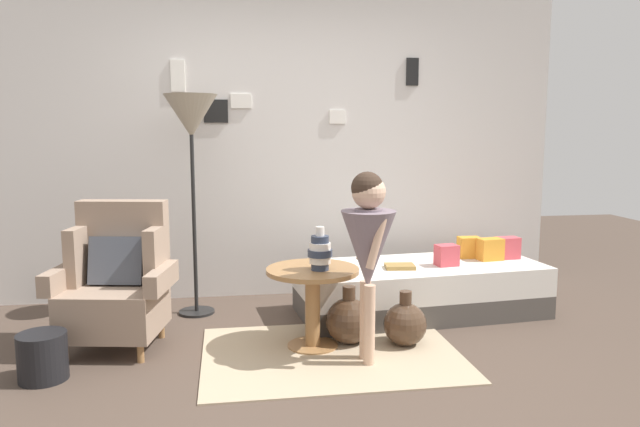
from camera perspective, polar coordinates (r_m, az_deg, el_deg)
The scene contains 17 objects.
ground_plane at distance 3.60m, azimuth -0.01°, elevation -15.72°, with size 12.00×12.00×0.00m, color #4C3D33.
gallery_wall at distance 5.23m, azimuth -3.35°, elevation 6.39°, with size 4.80×0.12×2.60m.
rug at distance 3.99m, azimuth 1.08°, elevation -13.24°, with size 1.66×1.22×0.01m, color tan.
armchair at distance 4.24m, azimuth -18.79°, elevation -6.21°, with size 0.83×0.69×0.97m.
daybed at distance 4.83m, azimuth 9.55°, elevation -7.10°, with size 1.97×0.97×0.40m.
pillow_head at distance 5.13m, azimuth 17.43°, elevation -3.15°, with size 0.18×0.12×0.18m, color #D64C56.
pillow_mid at distance 5.04m, azimuth 15.92°, elevation -3.30°, with size 0.19×0.12×0.18m, color orange.
pillow_back at distance 5.08m, azimuth 14.02°, elevation -3.15°, with size 0.17×0.12×0.17m, color orange.
pillow_extra at distance 4.75m, azimuth 11.98°, elevation -3.92°, with size 0.16×0.12×0.16m, color #D64C56.
side_table at distance 3.99m, azimuth -0.71°, elevation -7.32°, with size 0.61×0.61×0.54m.
vase_striped at distance 3.88m, azimuth -0.00°, elevation -3.69°, with size 0.16×0.16×0.28m.
floor_lamp at distance 4.71m, azimuth -12.19°, elevation 8.34°, with size 0.41×0.41×1.72m.
person_child at distance 3.66m, azimuth 4.61°, elevation -2.64°, with size 0.34×0.34×1.20m.
book_on_daybed at distance 4.61m, azimuth 7.62°, elevation -5.03°, with size 0.22×0.16×0.03m, color #A07B3E.
demijohn_near at distance 4.13m, azimuth 2.77°, elevation -10.15°, with size 0.32×0.32×0.40m.
demijohn_far at distance 4.14m, azimuth 8.11°, elevation -10.37°, with size 0.29×0.29×0.38m.
magazine_basket at distance 3.92m, azimuth -24.94°, elevation -12.27°, with size 0.28×0.28×0.28m, color black.
Camera 1 is at (-0.51, -3.26, 1.45)m, focal length 33.56 mm.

